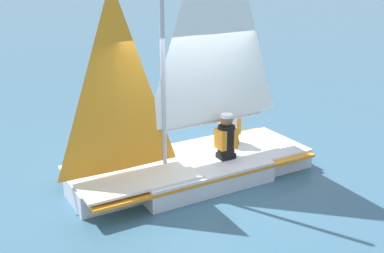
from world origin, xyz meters
name	(u,v)px	position (x,y,z in m)	size (l,w,h in m)	color
ground_plane	(192,178)	(0.00, 0.00, 0.00)	(260.00, 260.00, 0.00)	#38607A
sailboat_main	(192,144)	(0.00, -0.01, 0.63)	(1.77, 4.41, 5.01)	silver
sailor_helm	(226,143)	(-0.26, -0.53, 0.63)	(0.30, 0.34, 1.16)	black
sailor_crew	(230,130)	(0.27, -0.99, 0.63)	(0.30, 0.34, 1.16)	black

